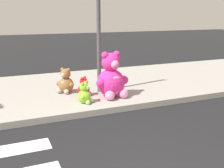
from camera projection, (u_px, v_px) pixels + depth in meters
The scene contains 6 objects.
sidewalk at pixel (58, 91), 8.05m from camera, with size 28.00×4.40×0.15m, color #9E9B93.
sign_pole at pixel (99, 30), 7.27m from camera, with size 0.56×0.11×3.20m.
plush_pink_large at pixel (112, 79), 7.10m from camera, with size 0.92×0.82×1.20m.
plush_red at pixel (84, 88), 7.23m from camera, with size 0.37×0.37×0.52m.
plush_lime at pixel (85, 95), 6.64m from camera, with size 0.38×0.38×0.53m.
plush_brown at pixel (66, 83), 7.53m from camera, with size 0.50×0.50×0.69m.
Camera 1 is at (-1.55, -2.55, 2.27)m, focal length 43.74 mm.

